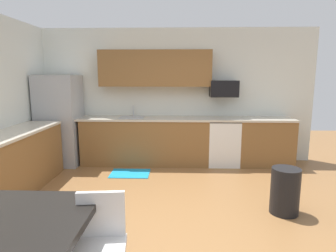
{
  "coord_description": "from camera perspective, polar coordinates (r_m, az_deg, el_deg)",
  "views": [
    {
      "loc": [
        0.14,
        -3.27,
        1.75
      ],
      "look_at": [
        0.0,
        1.0,
        1.0
      ],
      "focal_mm": 30.4,
      "sensor_mm": 36.0,
      "label": 1
    }
  ],
  "objects": [
    {
      "name": "ground_plane",
      "position": [
        3.71,
        -0.55,
        -18.19
      ],
      "size": [
        12.0,
        12.0,
        0.0
      ],
      "primitive_type": "plane",
      "color": "olive"
    },
    {
      "name": "oven_range",
      "position": [
        5.79,
        10.91,
        -3.15
      ],
      "size": [
        0.6,
        0.6,
        0.91
      ],
      "color": "white",
      "rests_on": "ground"
    },
    {
      "name": "countertop_left",
      "position": [
        4.82,
        -28.6,
        -1.19
      ],
      "size": [
        0.64,
        2.0,
        0.04
      ],
      "primitive_type": "cube",
      "color": "beige",
      "rests_on": "cabinet_run_left"
    },
    {
      "name": "floor_mat",
      "position": [
        5.29,
        -7.61,
        -9.39
      ],
      "size": [
        0.7,
        0.5,
        0.01
      ],
      "primitive_type": "cube",
      "color": "#198CBF",
      "rests_on": "ground"
    },
    {
      "name": "sink_faucet",
      "position": [
        5.86,
        -6.96,
        2.93
      ],
      "size": [
        0.02,
        0.02,
        0.24
      ],
      "primitive_type": "cylinder",
      "color": "#B2B5BA",
      "rests_on": "countertop_back"
    },
    {
      "name": "chair_near_table",
      "position": [
        2.42,
        -13.53,
        -21.29
      ],
      "size": [
        0.44,
        0.44,
        0.85
      ],
      "color": "white",
      "rests_on": "ground"
    },
    {
      "name": "wall_back",
      "position": [
        5.93,
        0.54,
        6.1
      ],
      "size": [
        5.8,
        0.1,
        2.7
      ],
      "primitive_type": "cube",
      "color": "silver",
      "rests_on": "ground"
    },
    {
      "name": "cabinet_run_back_right",
      "position": [
        5.97,
        18.76,
        -3.15
      ],
      "size": [
        1.05,
        0.6,
        0.9
      ],
      "primitive_type": "cube",
      "color": "brown",
      "rests_on": "ground"
    },
    {
      "name": "countertop_back",
      "position": [
        5.63,
        0.45,
        1.48
      ],
      "size": [
        4.8,
        0.64,
        0.04
      ],
      "primitive_type": "cube",
      "color": "beige",
      "rests_on": "cabinet_run_back"
    },
    {
      "name": "microwave",
      "position": [
        5.74,
        11.1,
        7.35
      ],
      "size": [
        0.54,
        0.36,
        0.32
      ],
      "primitive_type": "cube",
      "color": "black"
    },
    {
      "name": "sink_basin",
      "position": [
        5.71,
        -7.2,
        1.11
      ],
      "size": [
        0.48,
        0.4,
        0.14
      ],
      "primitive_type": "cube",
      "color": "#A5A8AD",
      "rests_on": "countertop_back"
    },
    {
      "name": "cabinet_run_back",
      "position": [
        5.75,
        -4.55,
        -3.13
      ],
      "size": [
        2.5,
        0.6,
        0.9
      ],
      "primitive_type": "cube",
      "color": "brown",
      "rests_on": "ground"
    },
    {
      "name": "cabinet_run_left",
      "position": [
        4.92,
        -28.15,
        -6.57
      ],
      "size": [
        0.6,
        2.0,
        0.9
      ],
      "primitive_type": "cube",
      "color": "brown",
      "rests_on": "ground"
    },
    {
      "name": "trash_bin",
      "position": [
        4.02,
        22.41,
        -11.94
      ],
      "size": [
        0.36,
        0.36,
        0.6
      ],
      "primitive_type": "cylinder",
      "color": "black",
      "rests_on": "ground"
    },
    {
      "name": "upper_cabinets_back",
      "position": [
        5.72,
        -2.58,
        11.46
      ],
      "size": [
        2.2,
        0.34,
        0.7
      ],
      "primitive_type": "cube",
      "color": "brown"
    },
    {
      "name": "refrigerator",
      "position": [
        6.02,
        -20.8,
        1.04
      ],
      "size": [
        0.76,
        0.7,
        1.77
      ],
      "primitive_type": "cube",
      "color": "#9EA0A5",
      "rests_on": "ground"
    }
  ]
}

